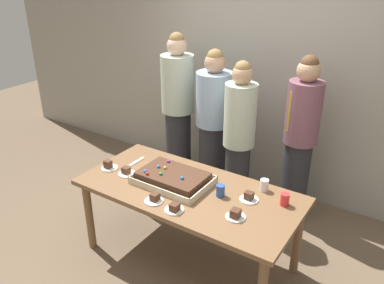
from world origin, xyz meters
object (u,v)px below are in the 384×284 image
(drink_cup_far_end, at_px, (285,199))
(person_striped_tie_right, at_px, (213,125))
(person_left_edge_reaching, at_px, (239,141))
(person_serving_front, at_px, (300,138))
(sheet_cake, at_px, (173,178))
(cake_server_utensil, at_px, (137,161))
(drink_cup_middle, at_px, (264,185))
(plated_slice_center_back, at_px, (154,199))
(plated_slice_center_front, at_px, (126,172))
(plated_slice_far_right, at_px, (174,208))
(plated_slice_near_left, at_px, (249,197))
(plated_slice_far_left, at_px, (236,215))
(party_table, at_px, (189,197))
(person_green_shirt_behind, at_px, (178,109))
(plated_slice_near_right, at_px, (109,166))

(drink_cup_far_end, bearing_deg, person_striped_tie_right, 143.74)
(person_left_edge_reaching, bearing_deg, person_serving_front, 134.13)
(sheet_cake, xyz_separation_m, person_striped_tie_right, (-0.21, 1.02, 0.08))
(cake_server_utensil, bearing_deg, person_left_edge_reaching, 44.89)
(drink_cup_far_end, bearing_deg, drink_cup_middle, 153.78)
(plated_slice_center_back, bearing_deg, cake_server_utensil, 141.96)
(plated_slice_center_front, bearing_deg, plated_slice_far_right, -18.15)
(plated_slice_near_left, relative_size, person_striped_tie_right, 0.09)
(drink_cup_middle, bearing_deg, person_serving_front, 89.72)
(sheet_cake, relative_size, person_striped_tie_right, 0.38)
(sheet_cake, distance_m, plated_slice_far_left, 0.69)
(sheet_cake, relative_size, cake_server_utensil, 3.12)
(sheet_cake, xyz_separation_m, plated_slice_center_back, (0.04, -0.30, -0.03))
(party_table, height_order, plated_slice_center_front, plated_slice_center_front)
(person_striped_tie_right, bearing_deg, plated_slice_far_right, 7.17)
(plated_slice_far_right, xyz_separation_m, drink_cup_far_end, (0.66, 0.53, 0.03))
(plated_slice_center_front, xyz_separation_m, person_striped_tie_right, (0.22, 1.12, 0.10))
(drink_cup_middle, xyz_separation_m, person_serving_front, (0.00, 0.81, 0.11))
(plated_slice_near_left, height_order, cake_server_utensil, plated_slice_near_left)
(plated_slice_center_back, distance_m, drink_cup_far_end, 1.00)
(person_green_shirt_behind, bearing_deg, drink_cup_far_end, 28.36)
(person_green_shirt_behind, bearing_deg, sheet_cake, -0.03)
(party_table, bearing_deg, sheet_cake, 177.73)
(cake_server_utensil, distance_m, person_left_edge_reaching, 0.99)
(plated_slice_near_left, bearing_deg, plated_slice_near_right, -169.88)
(person_striped_tie_right, bearing_deg, drink_cup_middle, 40.03)
(plated_slice_near_right, relative_size, drink_cup_middle, 1.50)
(party_table, relative_size, cake_server_utensil, 9.21)
(cake_server_utensil, distance_m, person_green_shirt_behind, 0.99)
(party_table, bearing_deg, person_serving_front, 64.75)
(plated_slice_near_left, bearing_deg, cake_server_utensil, 179.64)
(sheet_cake, relative_size, plated_slice_near_right, 4.16)
(drink_cup_middle, relative_size, person_green_shirt_behind, 0.06)
(plated_slice_far_left, xyz_separation_m, plated_slice_far_right, (-0.42, -0.17, -0.00))
(plated_slice_center_back, bearing_deg, party_table, 67.89)
(drink_cup_middle, height_order, person_green_shirt_behind, person_green_shirt_behind)
(party_table, distance_m, drink_cup_middle, 0.63)
(plated_slice_far_right, relative_size, cake_server_utensil, 0.75)
(drink_cup_far_end, bearing_deg, plated_slice_center_front, -167.05)
(plated_slice_far_right, bearing_deg, plated_slice_near_right, 166.42)
(plated_slice_near_right, height_order, person_green_shirt_behind, person_green_shirt_behind)
(plated_slice_far_right, height_order, person_left_edge_reaching, person_left_edge_reaching)
(party_table, relative_size, drink_cup_far_end, 18.41)
(person_green_shirt_behind, bearing_deg, party_table, 5.49)
(party_table, distance_m, plated_slice_center_back, 0.34)
(drink_cup_middle, bearing_deg, plated_slice_center_back, -136.47)
(party_table, xyz_separation_m, cake_server_utensil, (-0.67, 0.13, 0.09))
(plated_slice_far_left, xyz_separation_m, drink_cup_far_end, (0.24, 0.35, 0.02))
(plated_slice_near_right, xyz_separation_m, plated_slice_far_right, (0.88, -0.21, -0.00))
(sheet_cake, xyz_separation_m, plated_slice_near_right, (-0.63, -0.11, -0.02))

